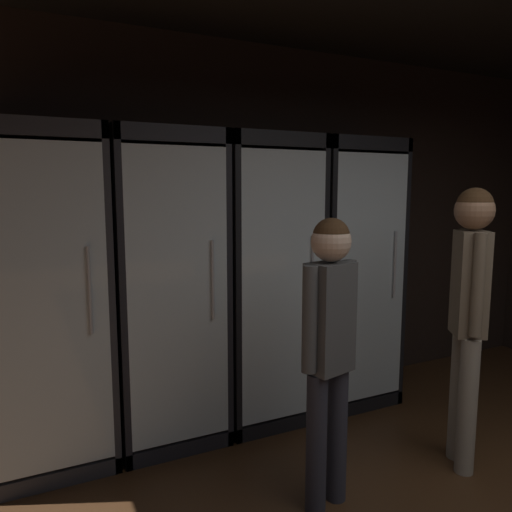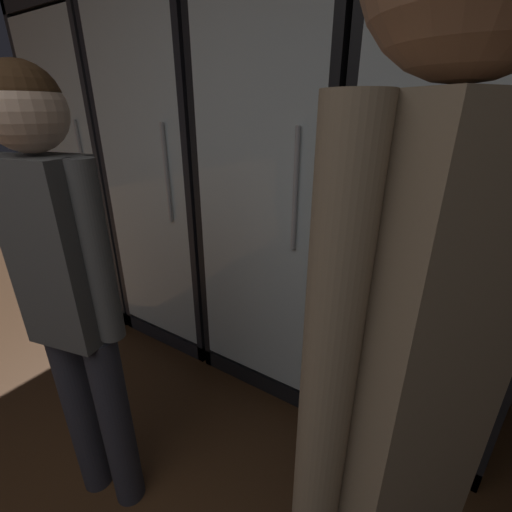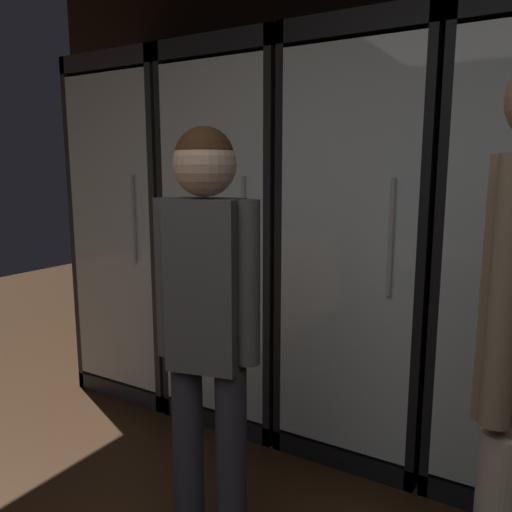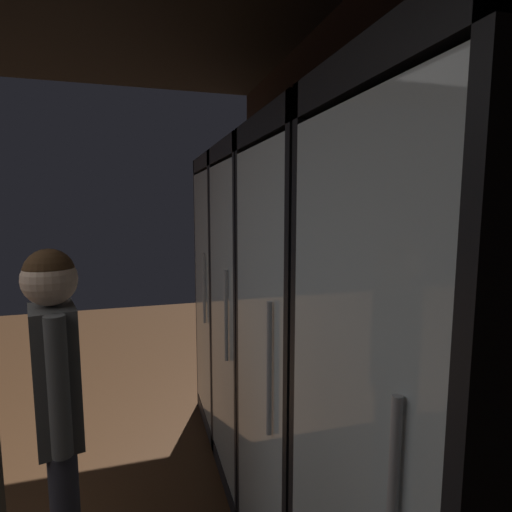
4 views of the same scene
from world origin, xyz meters
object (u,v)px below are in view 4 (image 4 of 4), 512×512
Objects in this scene: cooler_left at (277,321)px; cooler_right at (460,475)px; cooler_far_left at (246,296)px; shopper_near at (57,398)px; cooler_center at (333,369)px.

cooler_left and cooler_right have the same top height.
cooler_far_left is 1.00× the size of cooler_right.
cooler_right is at bearing 51.33° from shopper_near.
cooler_center is at bearing -179.89° from cooler_right.
cooler_left is 1.00× the size of cooler_center.
cooler_right is (0.74, 0.00, 0.00)m from cooler_center.
cooler_far_left is at bearing -180.00° from cooler_right.
cooler_far_left and cooler_left have the same top height.
cooler_left is 1.00× the size of cooler_right.
shopper_near is at bearing -98.87° from cooler_center.
cooler_far_left is 1.73m from shopper_near.
cooler_right is 1.46m from shopper_near.
cooler_center is 1.00× the size of cooler_right.
cooler_left is 0.74m from cooler_center.
cooler_far_left is at bearing 138.66° from shopper_near.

